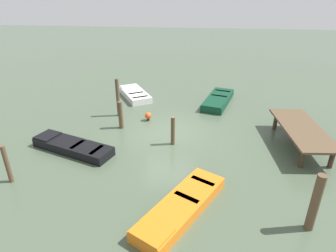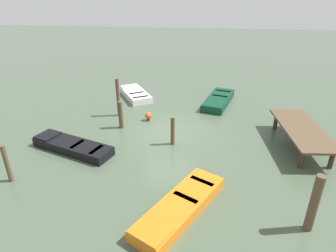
% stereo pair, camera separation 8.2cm
% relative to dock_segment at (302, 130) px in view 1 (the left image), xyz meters
% --- Properties ---
extents(ground_plane, '(80.00, 80.00, 0.00)m').
position_rel_dock_segment_xyz_m(ground_plane, '(-0.71, -6.24, -0.83)').
color(ground_plane, '#475642').
extents(dock_segment, '(4.56, 2.10, 0.95)m').
position_rel_dock_segment_xyz_m(dock_segment, '(0.00, 0.00, 0.00)').
color(dock_segment, brown).
rests_on(dock_segment, ground_plane).
extents(rowboat_dark_green, '(3.99, 2.25, 0.46)m').
position_rel_dock_segment_xyz_m(rowboat_dark_green, '(-5.09, -3.55, -0.61)').
color(rowboat_dark_green, '#0C3823').
rests_on(rowboat_dark_green, ground_plane).
extents(rowboat_orange, '(4.10, 2.98, 0.46)m').
position_rel_dock_segment_xyz_m(rowboat_orange, '(5.03, -5.15, -0.61)').
color(rowboat_orange, orange).
rests_on(rowboat_orange, ground_plane).
extents(rowboat_white, '(3.28, 2.67, 0.46)m').
position_rel_dock_segment_xyz_m(rowboat_white, '(-5.55, -9.01, -0.61)').
color(rowboat_white, silver).
rests_on(rowboat_white, ground_plane).
extents(rowboat_black, '(2.33, 4.01, 0.46)m').
position_rel_dock_segment_xyz_m(rowboat_black, '(1.59, -10.34, -0.61)').
color(rowboat_black, black).
rests_on(rowboat_black, ground_plane).
extents(mooring_piling_near_left, '(0.19, 0.19, 1.39)m').
position_rel_dock_segment_xyz_m(mooring_piling_near_left, '(0.48, -5.87, -0.13)').
color(mooring_piling_near_left, brown).
rests_on(mooring_piling_near_left, ground_plane).
extents(mooring_piling_far_left, '(0.27, 0.27, 1.99)m').
position_rel_dock_segment_xyz_m(mooring_piling_far_left, '(5.30, -1.17, 0.17)').
color(mooring_piling_far_left, brown).
rests_on(mooring_piling_far_left, ground_plane).
extents(mooring_piling_far_right, '(0.20, 0.20, 2.18)m').
position_rel_dock_segment_xyz_m(mooring_piling_far_right, '(-2.49, -9.27, 0.26)').
color(mooring_piling_far_right, brown).
rests_on(mooring_piling_far_right, ground_plane).
extents(mooring_piling_center, '(0.24, 0.24, 1.46)m').
position_rel_dock_segment_xyz_m(mooring_piling_center, '(-0.95, -8.72, -0.10)').
color(mooring_piling_center, brown).
rests_on(mooring_piling_center, ground_plane).
extents(mooring_piling_near_right, '(0.17, 0.17, 1.56)m').
position_rel_dock_segment_xyz_m(mooring_piling_near_right, '(4.10, -11.72, -0.05)').
color(mooring_piling_near_right, brown).
rests_on(mooring_piling_near_right, ground_plane).
extents(marker_buoy, '(0.36, 0.36, 0.48)m').
position_rel_dock_segment_xyz_m(marker_buoy, '(-2.00, -7.49, -0.54)').
color(marker_buoy, '#262626').
rests_on(marker_buoy, ground_plane).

